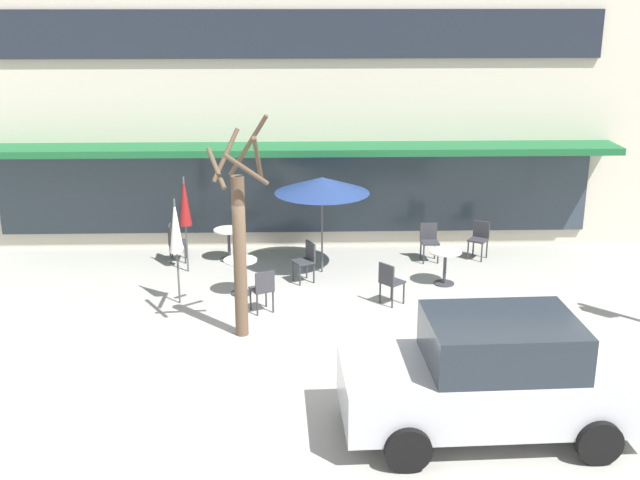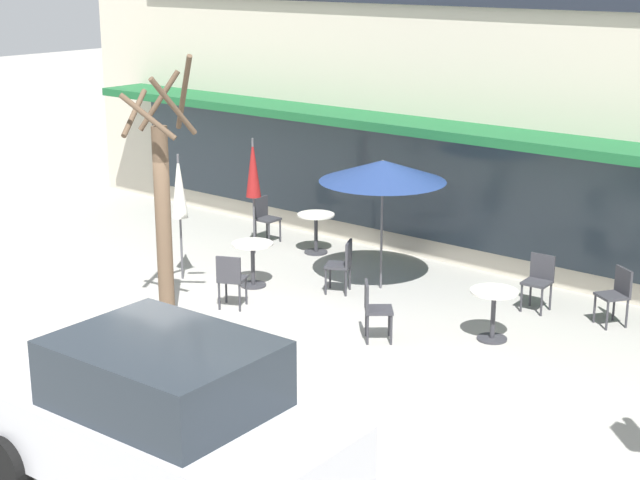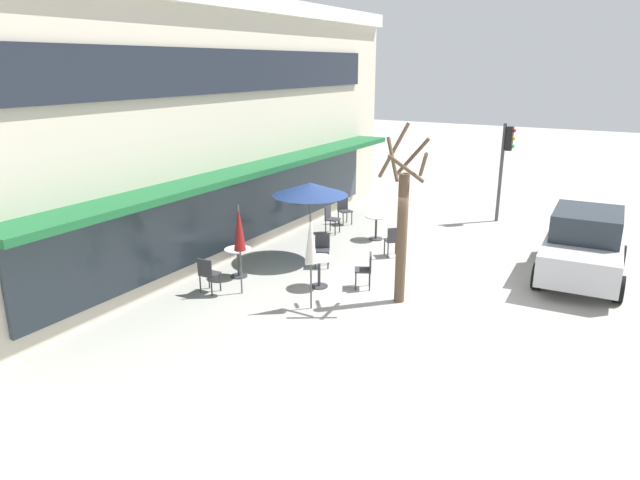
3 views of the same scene
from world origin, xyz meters
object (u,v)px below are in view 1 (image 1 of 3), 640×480
at_px(patio_umbrella_corner_open, 176,227).
at_px(cafe_table_near_wall, 445,262).
at_px(cafe_table_streetside, 241,271).
at_px(cafe_chair_0, 479,237).
at_px(cafe_chair_5, 263,288).
at_px(cafe_chair_1, 390,280).
at_px(cafe_table_by_tree, 229,239).
at_px(cafe_chair_4, 429,239).
at_px(patio_umbrella_cream_folded, 322,185).
at_px(parked_sedan, 491,376).
at_px(cafe_chair_2, 306,259).
at_px(patio_umbrella_green_folded, 185,202).
at_px(street_tree, 240,241).
at_px(cafe_chair_3, 175,240).

bearing_deg(patio_umbrella_corner_open, cafe_table_near_wall, 9.46).
relative_size(cafe_table_streetside, cafe_chair_0, 0.85).
bearing_deg(cafe_chair_5, cafe_chair_1, 7.85).
xyz_separation_m(patio_umbrella_corner_open, cafe_chair_1, (4.27, -0.20, -1.10)).
xyz_separation_m(cafe_table_by_tree, cafe_chair_4, (4.70, -0.15, 0.01)).
relative_size(patio_umbrella_cream_folded, parked_sedan, 0.52).
xyz_separation_m(patio_umbrella_corner_open, cafe_chair_2, (2.61, 1.19, -1.10)).
bearing_deg(parked_sedan, patio_umbrella_corner_open, 135.56).
xyz_separation_m(cafe_table_near_wall, patio_umbrella_green_folded, (-5.67, 0.97, 1.11)).
xyz_separation_m(patio_umbrella_cream_folded, parked_sedan, (2.20, -6.85, -1.14)).
height_order(patio_umbrella_green_folded, parked_sedan, patio_umbrella_green_folded).
bearing_deg(cafe_table_by_tree, patio_umbrella_green_folded, -139.10).
height_order(cafe_table_streetside, cafe_chair_1, cafe_chair_1).
height_order(cafe_chair_0, cafe_chair_2, same).
distance_m(cafe_table_by_tree, cafe_chair_2, 2.33).
distance_m(patio_umbrella_green_folded, patio_umbrella_corner_open, 1.91).
height_order(cafe_chair_2, street_tree, street_tree).
xyz_separation_m(patio_umbrella_green_folded, patio_umbrella_cream_folded, (3.04, -0.13, 0.39)).
xyz_separation_m(cafe_chair_1, parked_sedan, (0.90, -4.87, 0.35)).
bearing_deg(cafe_chair_3, cafe_table_streetside, -51.66).
bearing_deg(cafe_chair_3, cafe_chair_5, -55.35).
distance_m(patio_umbrella_cream_folded, cafe_chair_1, 2.80).
bearing_deg(cafe_chair_5, cafe_chair_0, 32.66).
xyz_separation_m(cafe_table_by_tree, cafe_chair_0, (5.91, -0.01, 0.01)).
bearing_deg(cafe_chair_3, cafe_chair_1, -30.73).
xyz_separation_m(cafe_chair_3, street_tree, (1.84, -4.19, 1.29)).
relative_size(patio_umbrella_green_folded, patio_umbrella_cream_folded, 1.00).
bearing_deg(street_tree, cafe_table_streetside, 94.43).
bearing_deg(cafe_chair_0, cafe_chair_5, -147.34).
height_order(cafe_chair_4, street_tree, street_tree).
bearing_deg(patio_umbrella_green_folded, cafe_chair_4, 6.23).
height_order(cafe_table_near_wall, cafe_chair_2, cafe_chair_2).
relative_size(cafe_table_by_tree, patio_umbrella_corner_open, 0.35).
height_order(cafe_chair_5, street_tree, street_tree).
distance_m(cafe_table_by_tree, street_tree, 4.47).
relative_size(cafe_table_near_wall, cafe_chair_5, 0.85).
bearing_deg(parked_sedan, cafe_chair_1, 100.45).
xyz_separation_m(patio_umbrella_cream_folded, cafe_chair_5, (-1.24, -2.32, -1.50)).
bearing_deg(parked_sedan, cafe_chair_4, 87.49).
relative_size(patio_umbrella_green_folded, cafe_chair_5, 2.47).
relative_size(cafe_chair_2, street_tree, 0.22).
relative_size(cafe_table_streetside, cafe_table_by_tree, 1.00).
height_order(cafe_table_streetside, cafe_chair_0, cafe_chair_0).
distance_m(patio_umbrella_green_folded, cafe_chair_2, 2.98).
height_order(cafe_chair_2, cafe_chair_5, same).
height_order(patio_umbrella_corner_open, cafe_chair_2, patio_umbrella_corner_open).
bearing_deg(patio_umbrella_green_folded, street_tree, -67.30).
height_order(patio_umbrella_cream_folded, cafe_chair_1, patio_umbrella_cream_folded).
distance_m(cafe_chair_1, parked_sedan, 4.97).
relative_size(cafe_table_by_tree, street_tree, 0.19).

